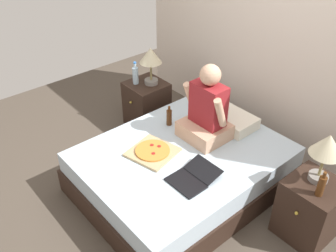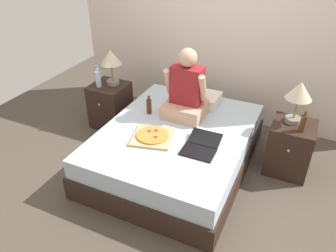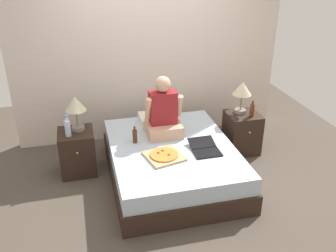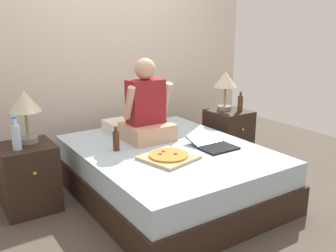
{
  "view_description": "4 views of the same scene",
  "coord_description": "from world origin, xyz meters",
  "px_view_note": "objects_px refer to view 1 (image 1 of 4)",
  "views": [
    {
      "loc": [
        2.05,
        -1.93,
        2.68
      ],
      "look_at": [
        -0.03,
        -0.16,
        0.8
      ],
      "focal_mm": 40.0,
      "sensor_mm": 36.0,
      "label": 1
    },
    {
      "loc": [
        1.16,
        -2.69,
        2.34
      ],
      "look_at": [
        0.02,
        -0.25,
        0.66
      ],
      "focal_mm": 35.0,
      "sensor_mm": 36.0,
      "label": 2
    },
    {
      "loc": [
        -1.02,
        -3.88,
        2.69
      ],
      "look_at": [
        -0.05,
        0.0,
        0.74
      ],
      "focal_mm": 40.0,
      "sensor_mm": 36.0,
      "label": 3
    },
    {
      "loc": [
        -1.78,
        -2.68,
        1.56
      ],
      "look_at": [
        -0.12,
        -0.17,
        0.72
      ],
      "focal_mm": 40.0,
      "sensor_mm": 36.0,
      "label": 4
    }
  ],
  "objects_px": {
    "beer_bottle": "(321,186)",
    "beer_bottle_on_bed": "(169,117)",
    "nightstand_right": "(310,209)",
    "pizza_box": "(153,152)",
    "water_bottle": "(135,75)",
    "lamp_on_right_nightstand": "(327,148)",
    "nightstand_left": "(147,104)",
    "person_seated": "(207,112)",
    "laptop": "(192,178)",
    "bed": "(182,169)",
    "lamp_on_left_nightstand": "(151,58)"
  },
  "relations": [
    {
      "from": "bed",
      "to": "beer_bottle",
      "type": "height_order",
      "value": "beer_bottle"
    },
    {
      "from": "beer_bottle",
      "to": "beer_bottle_on_bed",
      "type": "bearing_deg",
      "value": -174.89
    },
    {
      "from": "lamp_on_left_nightstand",
      "to": "beer_bottle",
      "type": "distance_m",
      "value": 2.32
    },
    {
      "from": "lamp_on_left_nightstand",
      "to": "laptop",
      "type": "distance_m",
      "value": 1.67
    },
    {
      "from": "beer_bottle",
      "to": "beer_bottle_on_bed",
      "type": "height_order",
      "value": "beer_bottle"
    },
    {
      "from": "bed",
      "to": "lamp_on_right_nightstand",
      "type": "bearing_deg",
      "value": 23.74
    },
    {
      "from": "lamp_on_right_nightstand",
      "to": "laptop",
      "type": "height_order",
      "value": "lamp_on_right_nightstand"
    },
    {
      "from": "beer_bottle",
      "to": "pizza_box",
      "type": "distance_m",
      "value": 1.49
    },
    {
      "from": "laptop",
      "to": "beer_bottle_on_bed",
      "type": "xyz_separation_m",
      "value": [
        -0.78,
        0.41,
        0.07
      ]
    },
    {
      "from": "nightstand_left",
      "to": "laptop",
      "type": "relative_size",
      "value": 1.38
    },
    {
      "from": "water_bottle",
      "to": "beer_bottle",
      "type": "relative_size",
      "value": 1.2
    },
    {
      "from": "beer_bottle",
      "to": "laptop",
      "type": "xyz_separation_m",
      "value": [
        -0.85,
        -0.56,
        -0.19
      ]
    },
    {
      "from": "bed",
      "to": "beer_bottle_on_bed",
      "type": "relative_size",
      "value": 8.78
    },
    {
      "from": "lamp_on_right_nightstand",
      "to": "lamp_on_left_nightstand",
      "type": "bearing_deg",
      "value": 180.0
    },
    {
      "from": "water_bottle",
      "to": "bed",
      "type": "bearing_deg",
      "value": -15.91
    },
    {
      "from": "nightstand_left",
      "to": "beer_bottle",
      "type": "distance_m",
      "value": 2.38
    },
    {
      "from": "lamp_on_left_nightstand",
      "to": "lamp_on_right_nightstand",
      "type": "relative_size",
      "value": 1.0
    },
    {
      "from": "bed",
      "to": "lamp_on_right_nightstand",
      "type": "distance_m",
      "value": 1.39
    },
    {
      "from": "beer_bottle",
      "to": "pizza_box",
      "type": "bearing_deg",
      "value": -156.94
    },
    {
      "from": "water_bottle",
      "to": "person_seated",
      "type": "distance_m",
      "value": 1.19
    },
    {
      "from": "bed",
      "to": "nightstand_left",
      "type": "xyz_separation_m",
      "value": [
        -1.14,
        0.44,
        0.06
      ]
    },
    {
      "from": "lamp_on_right_nightstand",
      "to": "pizza_box",
      "type": "height_order",
      "value": "lamp_on_right_nightstand"
    },
    {
      "from": "nightstand_left",
      "to": "water_bottle",
      "type": "height_order",
      "value": "water_bottle"
    },
    {
      "from": "beer_bottle",
      "to": "person_seated",
      "type": "bearing_deg",
      "value": -179.66
    },
    {
      "from": "nightstand_left",
      "to": "lamp_on_right_nightstand",
      "type": "height_order",
      "value": "lamp_on_right_nightstand"
    },
    {
      "from": "bed",
      "to": "person_seated",
      "type": "relative_size",
      "value": 2.48
    },
    {
      "from": "pizza_box",
      "to": "nightstand_right",
      "type": "bearing_deg",
      "value": 27.74
    },
    {
      "from": "laptop",
      "to": "lamp_on_right_nightstand",
      "type": "bearing_deg",
      "value": 43.25
    },
    {
      "from": "nightstand_left",
      "to": "person_seated",
      "type": "distance_m",
      "value": 1.21
    },
    {
      "from": "nightstand_right",
      "to": "lamp_on_right_nightstand",
      "type": "xyz_separation_m",
      "value": [
        -0.03,
        0.05,
        0.62
      ]
    },
    {
      "from": "water_bottle",
      "to": "nightstand_right",
      "type": "distance_m",
      "value": 2.39
    },
    {
      "from": "nightstand_right",
      "to": "pizza_box",
      "type": "height_order",
      "value": "nightstand_right"
    },
    {
      "from": "water_bottle",
      "to": "lamp_on_right_nightstand",
      "type": "xyz_separation_m",
      "value": [
        2.32,
        0.14,
        0.22
      ]
    },
    {
      "from": "bed",
      "to": "nightstand_right",
      "type": "height_order",
      "value": "nightstand_right"
    },
    {
      "from": "water_bottle",
      "to": "lamp_on_right_nightstand",
      "type": "bearing_deg",
      "value": 3.45
    },
    {
      "from": "lamp_on_right_nightstand",
      "to": "laptop",
      "type": "relative_size",
      "value": 1.08
    },
    {
      "from": "nightstand_right",
      "to": "lamp_on_right_nightstand",
      "type": "bearing_deg",
      "value": 120.94
    },
    {
      "from": "lamp_on_right_nightstand",
      "to": "person_seated",
      "type": "relative_size",
      "value": 0.58
    },
    {
      "from": "laptop",
      "to": "nightstand_left",
      "type": "bearing_deg",
      "value": 156.22
    },
    {
      "from": "lamp_on_left_nightstand",
      "to": "laptop",
      "type": "bearing_deg",
      "value": -25.97
    },
    {
      "from": "lamp_on_left_nightstand",
      "to": "pizza_box",
      "type": "height_order",
      "value": "lamp_on_left_nightstand"
    },
    {
      "from": "water_bottle",
      "to": "nightstand_right",
      "type": "height_order",
      "value": "water_bottle"
    },
    {
      "from": "water_bottle",
      "to": "nightstand_right",
      "type": "bearing_deg",
      "value": 2.19
    },
    {
      "from": "bed",
      "to": "pizza_box",
      "type": "distance_m",
      "value": 0.39
    },
    {
      "from": "nightstand_left",
      "to": "laptop",
      "type": "distance_m",
      "value": 1.64
    },
    {
      "from": "lamp_on_right_nightstand",
      "to": "nightstand_left",
      "type": "bearing_deg",
      "value": -178.72
    },
    {
      "from": "laptop",
      "to": "bed",
      "type": "bearing_deg",
      "value": 148.15
    },
    {
      "from": "water_bottle",
      "to": "pizza_box",
      "type": "height_order",
      "value": "water_bottle"
    },
    {
      "from": "lamp_on_right_nightstand",
      "to": "beer_bottle",
      "type": "bearing_deg",
      "value": -56.31
    },
    {
      "from": "nightstand_left",
      "to": "water_bottle",
      "type": "xyz_separation_m",
      "value": [
        -0.08,
        -0.09,
        0.4
      ]
    }
  ]
}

